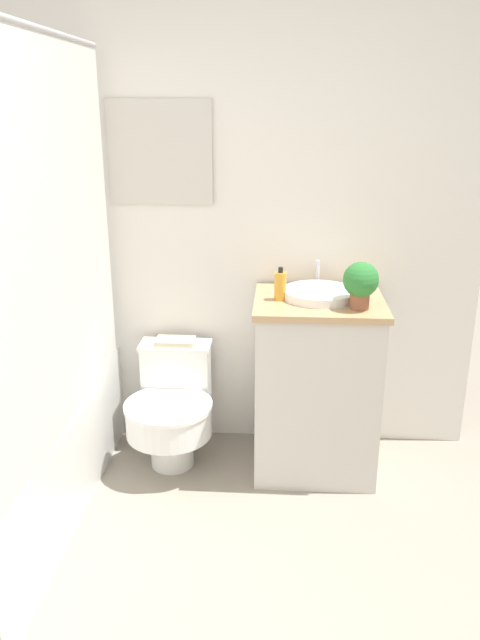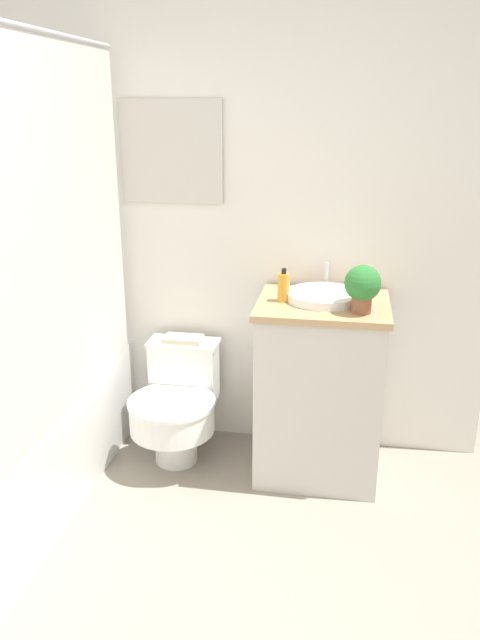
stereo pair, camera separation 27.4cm
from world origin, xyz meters
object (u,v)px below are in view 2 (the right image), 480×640
at_px(potted_plant, 363,286).
at_px(book_on_tank, 182,339).
at_px(soap_bottle, 284,287).
at_px(sink, 324,296).
at_px(toilet, 176,404).

xyz_separation_m(potted_plant, book_on_tank, (-0.88, 0.27, -0.40)).
bearing_deg(soap_bottle, book_on_tank, 162.42).
xyz_separation_m(sink, potted_plant, (0.17, -0.15, 0.10)).
distance_m(sink, book_on_tank, 0.78).
height_order(sink, book_on_tank, sink).
bearing_deg(toilet, sink, 2.63).
bearing_deg(book_on_tank, soap_bottle, -17.58).
height_order(toilet, potted_plant, potted_plant).
bearing_deg(toilet, potted_plant, -7.71).
distance_m(toilet, potted_plant, 1.13).
bearing_deg(potted_plant, book_on_tank, 162.60).
height_order(sink, soap_bottle, soap_bottle).
distance_m(soap_bottle, potted_plant, 0.37).
bearing_deg(soap_bottle, toilet, 178.75).
xyz_separation_m(soap_bottle, potted_plant, (0.35, -0.11, 0.05)).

